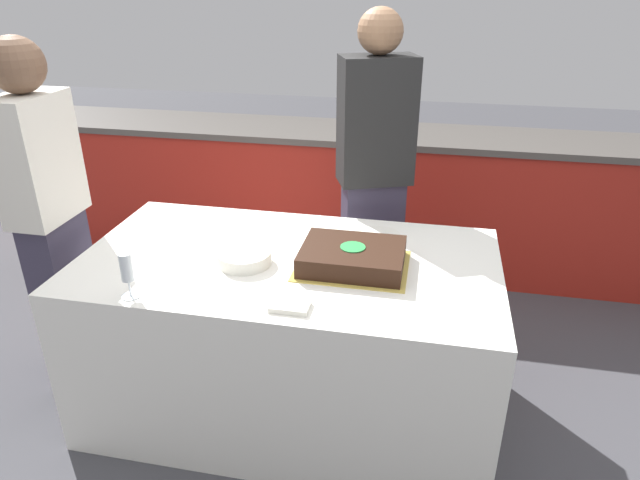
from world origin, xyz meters
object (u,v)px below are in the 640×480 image
(person_seated_left, at_px, (50,216))
(person_cutting_cake, at_px, (374,179))
(cake, at_px, (353,257))
(plate_stack, at_px, (244,258))
(wine_glass, at_px, (127,270))

(person_seated_left, bearing_deg, person_cutting_cake, -62.86)
(person_cutting_cake, height_order, person_seated_left, person_cutting_cake)
(cake, bearing_deg, person_seated_left, 179.54)
(cake, height_order, person_cutting_cake, person_cutting_cake)
(plate_stack, distance_m, person_seated_left, 0.93)
(plate_stack, relative_size, wine_glass, 1.25)
(cake, xyz_separation_m, plate_stack, (-0.44, -0.06, -0.02))
(cake, xyz_separation_m, person_cutting_cake, (0.00, 0.71, 0.09))
(person_seated_left, bearing_deg, wine_glass, -124.36)
(wine_glass, relative_size, person_seated_left, 0.11)
(cake, bearing_deg, wine_glass, -152.49)
(wine_glass, bearing_deg, plate_stack, 45.46)
(plate_stack, bearing_deg, person_seated_left, 175.35)
(person_cutting_cake, bearing_deg, plate_stack, 39.25)
(person_cutting_cake, xyz_separation_m, person_seated_left, (-1.36, -0.70, -0.03))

